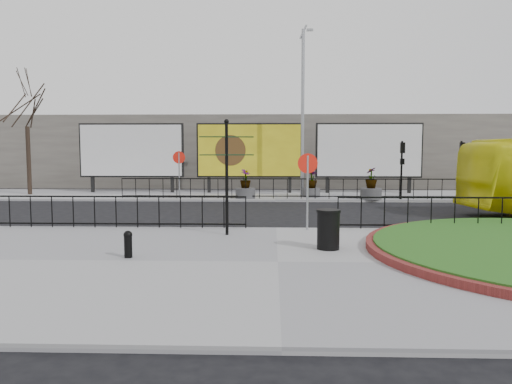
{
  "coord_description": "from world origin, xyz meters",
  "views": [
    {
      "loc": [
        -0.13,
        -16.44,
        2.76
      ],
      "look_at": [
        -0.69,
        0.55,
        1.26
      ],
      "focal_mm": 35.0,
      "sensor_mm": 36.0,
      "label": 1
    }
  ],
  "objects_px": {
    "planter_b": "(312,186)",
    "litter_bin": "(328,229)",
    "bollard": "(128,243)",
    "planter_c": "(371,188)",
    "lamp_post": "(303,110)",
    "planter_a": "(245,188)",
    "billboard_mid": "(249,151)",
    "fingerpost_sign": "(227,165)"
  },
  "relations": [
    {
      "from": "planter_b",
      "to": "litter_bin",
      "type": "bearing_deg",
      "value": -92.72
    },
    {
      "from": "bollard",
      "to": "planter_c",
      "type": "xyz_separation_m",
      "value": [
        8.58,
        14.08,
        0.23
      ]
    },
    {
      "from": "lamp_post",
      "to": "planter_b",
      "type": "distance_m",
      "value": 4.18
    },
    {
      "from": "litter_bin",
      "to": "planter_a",
      "type": "bearing_deg",
      "value": 102.39
    },
    {
      "from": "lamp_post",
      "to": "planter_b",
      "type": "height_order",
      "value": "lamp_post"
    },
    {
      "from": "billboard_mid",
      "to": "fingerpost_sign",
      "type": "height_order",
      "value": "billboard_mid"
    },
    {
      "from": "fingerpost_sign",
      "to": "bollard",
      "type": "bearing_deg",
      "value": -127.23
    },
    {
      "from": "billboard_mid",
      "to": "bollard",
      "type": "bearing_deg",
      "value": -96.82
    },
    {
      "from": "fingerpost_sign",
      "to": "planter_b",
      "type": "relative_size",
      "value": 2.33
    },
    {
      "from": "billboard_mid",
      "to": "litter_bin",
      "type": "height_order",
      "value": "billboard_mid"
    },
    {
      "from": "litter_bin",
      "to": "planter_b",
      "type": "bearing_deg",
      "value": 87.28
    },
    {
      "from": "planter_c",
      "to": "fingerpost_sign",
      "type": "bearing_deg",
      "value": -120.92
    },
    {
      "from": "bollard",
      "to": "planter_a",
      "type": "relative_size",
      "value": 0.43
    },
    {
      "from": "planter_b",
      "to": "planter_c",
      "type": "bearing_deg",
      "value": -20.82
    },
    {
      "from": "lamp_post",
      "to": "planter_b",
      "type": "relative_size",
      "value": 6.14
    },
    {
      "from": "billboard_mid",
      "to": "bollard",
      "type": "height_order",
      "value": "billboard_mid"
    },
    {
      "from": "fingerpost_sign",
      "to": "planter_b",
      "type": "xyz_separation_m",
      "value": [
        3.51,
        11.95,
        -1.54
      ]
    },
    {
      "from": "billboard_mid",
      "to": "planter_a",
      "type": "relative_size",
      "value": 4.06
    },
    {
      "from": "litter_bin",
      "to": "planter_c",
      "type": "relative_size",
      "value": 0.63
    },
    {
      "from": "planter_b",
      "to": "planter_c",
      "type": "height_order",
      "value": "planter_c"
    },
    {
      "from": "billboard_mid",
      "to": "planter_b",
      "type": "distance_m",
      "value": 4.67
    },
    {
      "from": "billboard_mid",
      "to": "planter_c",
      "type": "relative_size",
      "value": 3.76
    },
    {
      "from": "bollard",
      "to": "litter_bin",
      "type": "height_order",
      "value": "litter_bin"
    },
    {
      "from": "fingerpost_sign",
      "to": "bollard",
      "type": "distance_m",
      "value": 4.26
    },
    {
      "from": "fingerpost_sign",
      "to": "bollard",
      "type": "height_order",
      "value": "fingerpost_sign"
    },
    {
      "from": "bollard",
      "to": "fingerpost_sign",
      "type": "bearing_deg",
      "value": 57.3
    },
    {
      "from": "bollard",
      "to": "planter_b",
      "type": "relative_size",
      "value": 0.44
    },
    {
      "from": "fingerpost_sign",
      "to": "planter_a",
      "type": "relative_size",
      "value": 2.29
    },
    {
      "from": "fingerpost_sign",
      "to": "litter_bin",
      "type": "relative_size",
      "value": 3.36
    },
    {
      "from": "planter_b",
      "to": "planter_c",
      "type": "xyz_separation_m",
      "value": [
        2.97,
        -1.13,
        0.01
      ]
    },
    {
      "from": "lamp_post",
      "to": "litter_bin",
      "type": "distance_m",
      "value": 15.09
    },
    {
      "from": "billboard_mid",
      "to": "fingerpost_sign",
      "type": "bearing_deg",
      "value": -90.06
    },
    {
      "from": "billboard_mid",
      "to": "planter_a",
      "type": "xyz_separation_m",
      "value": [
        -0.05,
        -3.34,
        -1.95
      ]
    },
    {
      "from": "billboard_mid",
      "to": "lamp_post",
      "type": "distance_m",
      "value": 4.23
    },
    {
      "from": "lamp_post",
      "to": "planter_a",
      "type": "relative_size",
      "value": 6.04
    },
    {
      "from": "planter_a",
      "to": "lamp_post",
      "type": "bearing_deg",
      "value": 24.06
    },
    {
      "from": "fingerpost_sign",
      "to": "planter_a",
      "type": "xyz_separation_m",
      "value": [
        -0.04,
        11.05,
        -1.59
      ]
    },
    {
      "from": "planter_a",
      "to": "billboard_mid",
      "type": "bearing_deg",
      "value": 89.11
    },
    {
      "from": "planter_a",
      "to": "bollard",
      "type": "bearing_deg",
      "value": -98.18
    },
    {
      "from": "planter_a",
      "to": "planter_c",
      "type": "height_order",
      "value": "planter_c"
    },
    {
      "from": "bollard",
      "to": "planter_a",
      "type": "xyz_separation_m",
      "value": [
        2.06,
        14.32,
        0.17
      ]
    },
    {
      "from": "billboard_mid",
      "to": "planter_c",
      "type": "xyz_separation_m",
      "value": [
        6.47,
        -3.57,
        -1.89
      ]
    }
  ]
}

